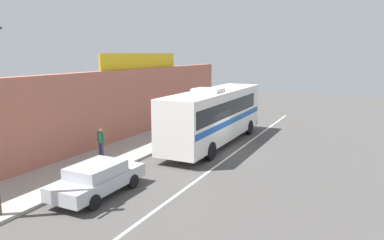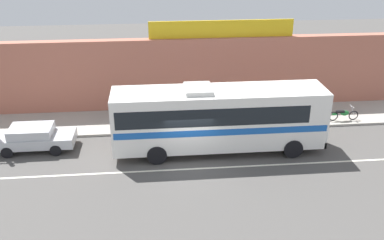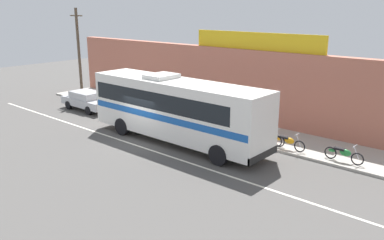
{
  "view_description": "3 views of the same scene",
  "coord_description": "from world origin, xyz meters",
  "px_view_note": "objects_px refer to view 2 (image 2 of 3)",
  "views": [
    {
      "loc": [
        -19.61,
        -7.71,
        5.9
      ],
      "look_at": [
        -0.46,
        1.68,
        1.93
      ],
      "focal_mm": 33.67,
      "sensor_mm": 36.0,
      "label": 1
    },
    {
      "loc": [
        -1.74,
        -19.75,
        11.48
      ],
      "look_at": [
        0.28,
        1.29,
        1.81
      ],
      "focal_mm": 40.26,
      "sensor_mm": 36.0,
      "label": 2
    },
    {
      "loc": [
        16.48,
        -14.55,
        7.42
      ],
      "look_at": [
        3.2,
        0.7,
        1.67
      ],
      "focal_mm": 37.29,
      "sensor_mm": 36.0,
      "label": 3
    }
  ],
  "objects_px": {
    "motorcycle_orange": "(343,114)",
    "pedestrian_far_right": "(115,105)",
    "motorcycle_red": "(280,117)",
    "motorcycle_purple": "(299,117)",
    "intercity_bus": "(217,116)",
    "parked_car": "(34,137)"
  },
  "relations": [
    {
      "from": "parked_car",
      "to": "motorcycle_orange",
      "type": "height_order",
      "value": "parked_car"
    },
    {
      "from": "parked_car",
      "to": "motorcycle_purple",
      "type": "bearing_deg",
      "value": 6.04
    },
    {
      "from": "pedestrian_far_right",
      "to": "motorcycle_red",
      "type": "bearing_deg",
      "value": -9.56
    },
    {
      "from": "parked_car",
      "to": "motorcycle_purple",
      "type": "xyz_separation_m",
      "value": [
        15.63,
        1.65,
        -0.17
      ]
    },
    {
      "from": "motorcycle_orange",
      "to": "motorcycle_red",
      "type": "relative_size",
      "value": 0.99
    },
    {
      "from": "motorcycle_red",
      "to": "pedestrian_far_right",
      "type": "height_order",
      "value": "pedestrian_far_right"
    },
    {
      "from": "motorcycle_red",
      "to": "parked_car",
      "type": "bearing_deg",
      "value": -173.18
    },
    {
      "from": "intercity_bus",
      "to": "parked_car",
      "type": "bearing_deg",
      "value": 173.85
    },
    {
      "from": "motorcycle_red",
      "to": "pedestrian_far_right",
      "type": "distance_m",
      "value": 10.3
    },
    {
      "from": "parked_car",
      "to": "motorcycle_red",
      "type": "height_order",
      "value": "parked_car"
    },
    {
      "from": "parked_car",
      "to": "motorcycle_orange",
      "type": "distance_m",
      "value": 18.62
    },
    {
      "from": "motorcycle_orange",
      "to": "pedestrian_far_right",
      "type": "distance_m",
      "value": 14.36
    },
    {
      "from": "intercity_bus",
      "to": "motorcycle_orange",
      "type": "height_order",
      "value": "intercity_bus"
    },
    {
      "from": "motorcycle_red",
      "to": "motorcycle_purple",
      "type": "bearing_deg",
      "value": -3.33
    },
    {
      "from": "intercity_bus",
      "to": "pedestrian_far_right",
      "type": "xyz_separation_m",
      "value": [
        -5.8,
        4.52,
        -0.97
      ]
    },
    {
      "from": "parked_car",
      "to": "motorcycle_red",
      "type": "xyz_separation_m",
      "value": [
        14.42,
        1.72,
        -0.17
      ]
    },
    {
      "from": "motorcycle_orange",
      "to": "pedestrian_far_right",
      "type": "relative_size",
      "value": 1.18
    },
    {
      "from": "motorcycle_purple",
      "to": "pedestrian_far_right",
      "type": "bearing_deg",
      "value": 171.09
    },
    {
      "from": "intercity_bus",
      "to": "motorcycle_purple",
      "type": "bearing_deg",
      "value": 26.23
    },
    {
      "from": "parked_car",
      "to": "pedestrian_far_right",
      "type": "height_order",
      "value": "pedestrian_far_right"
    },
    {
      "from": "intercity_bus",
      "to": "motorcycle_red",
      "type": "xyz_separation_m",
      "value": [
        4.35,
        2.81,
        -1.5
      ]
    },
    {
      "from": "motorcycle_purple",
      "to": "motorcycle_red",
      "type": "height_order",
      "value": "same"
    }
  ]
}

